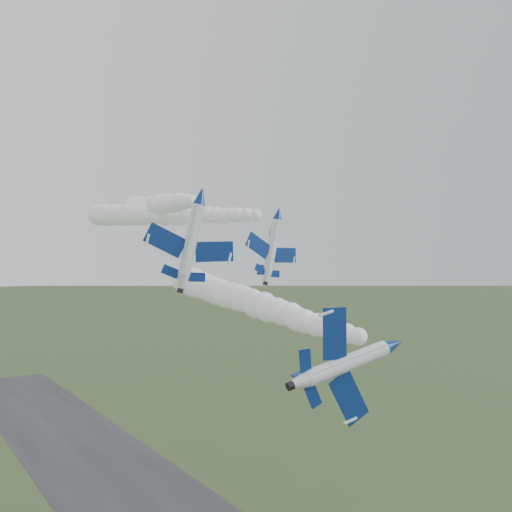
# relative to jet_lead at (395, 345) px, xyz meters

# --- Properties ---
(jet_lead) EXTENTS (4.51, 12.44, 9.96)m
(jet_lead) POSITION_rel_jet_lead_xyz_m (0.00, 0.00, 0.00)
(jet_lead) COLOR white
(smoke_trail_jet_lead) EXTENTS (13.96, 68.02, 5.27)m
(smoke_trail_jet_lead) POSITION_rel_jet_lead_xyz_m (6.35, 36.32, 2.03)
(smoke_trail_jet_lead) COLOR white
(jet_pair_left) EXTENTS (11.25, 13.40, 3.90)m
(jet_pair_left) POSITION_rel_jet_lead_xyz_m (-5.55, 27.00, 15.86)
(jet_pair_left) COLOR white
(smoke_trail_jet_pair_left) EXTENTS (23.18, 66.73, 5.00)m
(smoke_trail_jet_pair_left) POSITION_rel_jet_lead_xyz_m (3.58, 63.37, 18.17)
(smoke_trail_jet_pair_left) COLOR white
(jet_pair_right) EXTENTS (9.21, 11.24, 3.35)m
(jet_pair_right) POSITION_rel_jet_lead_xyz_m (7.37, 28.40, 14.36)
(jet_pair_right) COLOR white
(smoke_trail_jet_pair_right) EXTENTS (11.99, 57.10, 4.55)m
(smoke_trail_jet_pair_right) POSITION_rel_jet_lead_xyz_m (3.34, 59.34, 16.17)
(smoke_trail_jet_pair_right) COLOR white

